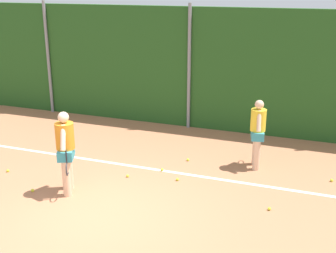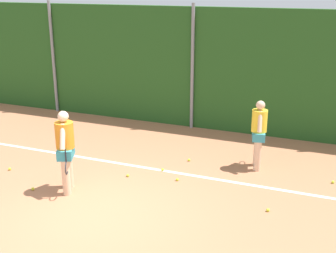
{
  "view_description": "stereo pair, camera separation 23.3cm",
  "coord_description": "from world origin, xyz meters",
  "px_view_note": "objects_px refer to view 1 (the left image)",
  "views": [
    {
      "loc": [
        3.84,
        -6.5,
        4.25
      ],
      "look_at": [
        0.7,
        2.0,
        1.24
      ],
      "focal_mm": 46.96,
      "sensor_mm": 36.0,
      "label": 1
    },
    {
      "loc": [
        4.06,
        -6.42,
        4.25
      ],
      "look_at": [
        0.7,
        2.0,
        1.24
      ],
      "focal_mm": 46.96,
      "sensor_mm": 36.0,
      "label": 2
    }
  ],
  "objects_px": {
    "player_foreground_near": "(66,148)",
    "tennis_ball_5": "(62,158)",
    "tennis_ball_6": "(332,180)",
    "tennis_ball_0": "(188,160)",
    "tennis_ball_2": "(33,190)",
    "tennis_ball_3": "(128,176)",
    "tennis_ball_7": "(8,171)",
    "tennis_ball_1": "(162,170)",
    "tennis_ball_8": "(177,179)",
    "tennis_ball_4": "(269,209)",
    "player_midcourt": "(258,130)"
  },
  "relations": [
    {
      "from": "tennis_ball_1",
      "to": "tennis_ball_7",
      "type": "bearing_deg",
      "value": -158.83
    },
    {
      "from": "tennis_ball_0",
      "to": "tennis_ball_2",
      "type": "xyz_separation_m",
      "value": [
        -2.58,
        -2.74,
        0.0
      ]
    },
    {
      "from": "tennis_ball_2",
      "to": "tennis_ball_3",
      "type": "relative_size",
      "value": 1.0
    },
    {
      "from": "tennis_ball_0",
      "to": "tennis_ball_2",
      "type": "distance_m",
      "value": 3.76
    },
    {
      "from": "tennis_ball_3",
      "to": "tennis_ball_1",
      "type": "bearing_deg",
      "value": 44.15
    },
    {
      "from": "tennis_ball_1",
      "to": "tennis_ball_2",
      "type": "relative_size",
      "value": 1.0
    },
    {
      "from": "player_foreground_near",
      "to": "tennis_ball_4",
      "type": "distance_m",
      "value": 4.26
    },
    {
      "from": "player_foreground_near",
      "to": "tennis_ball_2",
      "type": "distance_m",
      "value": 1.23
    },
    {
      "from": "tennis_ball_4",
      "to": "tennis_ball_6",
      "type": "relative_size",
      "value": 1.0
    },
    {
      "from": "player_midcourt",
      "to": "tennis_ball_2",
      "type": "distance_m",
      "value": 5.23
    },
    {
      "from": "tennis_ball_3",
      "to": "tennis_ball_6",
      "type": "height_order",
      "value": "same"
    },
    {
      "from": "player_midcourt",
      "to": "tennis_ball_1",
      "type": "bearing_deg",
      "value": 103.98
    },
    {
      "from": "tennis_ball_2",
      "to": "tennis_ball_6",
      "type": "relative_size",
      "value": 1.0
    },
    {
      "from": "tennis_ball_1",
      "to": "tennis_ball_2",
      "type": "bearing_deg",
      "value": -138.22
    },
    {
      "from": "tennis_ball_2",
      "to": "tennis_ball_0",
      "type": "bearing_deg",
      "value": 46.81
    },
    {
      "from": "tennis_ball_4",
      "to": "tennis_ball_5",
      "type": "xyz_separation_m",
      "value": [
        -5.23,
        0.81,
        0.0
      ]
    },
    {
      "from": "tennis_ball_5",
      "to": "tennis_ball_6",
      "type": "bearing_deg",
      "value": 8.72
    },
    {
      "from": "tennis_ball_1",
      "to": "tennis_ball_4",
      "type": "bearing_deg",
      "value": -21.13
    },
    {
      "from": "tennis_ball_4",
      "to": "tennis_ball_8",
      "type": "height_order",
      "value": "same"
    },
    {
      "from": "tennis_ball_4",
      "to": "tennis_ball_1",
      "type": "bearing_deg",
      "value": 158.87
    },
    {
      "from": "tennis_ball_1",
      "to": "tennis_ball_2",
      "type": "xyz_separation_m",
      "value": [
        -2.19,
        -1.96,
        0.0
      ]
    },
    {
      "from": "tennis_ball_1",
      "to": "tennis_ball_5",
      "type": "distance_m",
      "value": 2.61
    },
    {
      "from": "tennis_ball_1",
      "to": "tennis_ball_4",
      "type": "height_order",
      "value": "same"
    },
    {
      "from": "tennis_ball_1",
      "to": "tennis_ball_6",
      "type": "distance_m",
      "value": 3.83
    },
    {
      "from": "tennis_ball_6",
      "to": "tennis_ball_8",
      "type": "relative_size",
      "value": 1.0
    },
    {
      "from": "tennis_ball_3",
      "to": "tennis_ball_2",
      "type": "bearing_deg",
      "value": -139.19
    },
    {
      "from": "tennis_ball_2",
      "to": "tennis_ball_1",
      "type": "bearing_deg",
      "value": 41.78
    },
    {
      "from": "player_midcourt",
      "to": "tennis_ball_0",
      "type": "relative_size",
      "value": 25.12
    },
    {
      "from": "tennis_ball_5",
      "to": "player_foreground_near",
      "type": "bearing_deg",
      "value": -52.68
    },
    {
      "from": "tennis_ball_5",
      "to": "tennis_ball_6",
      "type": "distance_m",
      "value": 6.43
    },
    {
      "from": "tennis_ball_6",
      "to": "player_foreground_near",
      "type": "bearing_deg",
      "value": -154.76
    },
    {
      "from": "tennis_ball_4",
      "to": "tennis_ball_6",
      "type": "bearing_deg",
      "value": 57.88
    },
    {
      "from": "player_midcourt",
      "to": "tennis_ball_7",
      "type": "height_order",
      "value": "player_midcourt"
    },
    {
      "from": "player_foreground_near",
      "to": "tennis_ball_6",
      "type": "relative_size",
      "value": 26.75
    },
    {
      "from": "tennis_ball_7",
      "to": "tennis_ball_8",
      "type": "xyz_separation_m",
      "value": [
        3.88,
        0.93,
        0.0
      ]
    },
    {
      "from": "player_foreground_near",
      "to": "tennis_ball_1",
      "type": "xyz_separation_m",
      "value": [
        1.47,
        1.69,
        -0.96
      ]
    },
    {
      "from": "tennis_ball_0",
      "to": "tennis_ball_5",
      "type": "xyz_separation_m",
      "value": [
        -2.99,
        -0.99,
        0.0
      ]
    },
    {
      "from": "tennis_ball_2",
      "to": "tennis_ball_7",
      "type": "distance_m",
      "value": 1.35
    },
    {
      "from": "tennis_ball_6",
      "to": "tennis_ball_3",
      "type": "bearing_deg",
      "value": -162.6
    },
    {
      "from": "tennis_ball_3",
      "to": "tennis_ball_5",
      "type": "distance_m",
      "value": 2.03
    },
    {
      "from": "tennis_ball_3",
      "to": "tennis_ball_7",
      "type": "bearing_deg",
      "value": -165.57
    },
    {
      "from": "tennis_ball_1",
      "to": "tennis_ball_3",
      "type": "xyz_separation_m",
      "value": [
        -0.61,
        -0.6,
        0.0
      ]
    },
    {
      "from": "player_foreground_near",
      "to": "tennis_ball_6",
      "type": "xyz_separation_m",
      "value": [
        5.22,
        2.46,
        -0.96
      ]
    },
    {
      "from": "tennis_ball_3",
      "to": "tennis_ball_6",
      "type": "distance_m",
      "value": 4.58
    },
    {
      "from": "tennis_ball_0",
      "to": "tennis_ball_2",
      "type": "relative_size",
      "value": 1.0
    },
    {
      "from": "player_foreground_near",
      "to": "tennis_ball_5",
      "type": "distance_m",
      "value": 2.1
    },
    {
      "from": "tennis_ball_0",
      "to": "tennis_ball_4",
      "type": "relative_size",
      "value": 1.0
    },
    {
      "from": "tennis_ball_2",
      "to": "tennis_ball_8",
      "type": "bearing_deg",
      "value": 30.34
    },
    {
      "from": "tennis_ball_0",
      "to": "tennis_ball_4",
      "type": "distance_m",
      "value": 2.88
    },
    {
      "from": "tennis_ball_5",
      "to": "tennis_ball_6",
      "type": "xyz_separation_m",
      "value": [
        6.36,
        0.97,
        0.0
      ]
    }
  ]
}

